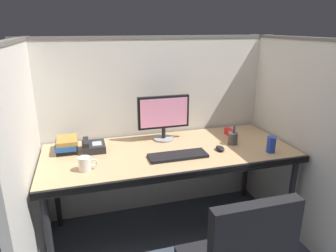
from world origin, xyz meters
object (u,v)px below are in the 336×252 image
keyboard_main (178,156)px  red_stapler (230,133)px  pen_cup (233,138)px  desk (170,157)px  book_stack (67,145)px  monitor_center (164,115)px  soda_can (271,144)px  coffee_mug (85,164)px  computer_mouse (220,148)px  desk_phone (93,146)px

keyboard_main → red_stapler: bearing=27.4°
pen_cup → desk: bearing=179.5°
pen_cup → book_stack: size_ratio=0.74×
pen_cup → monitor_center: bearing=153.4°
soda_can → pen_cup: bearing=130.8°
keyboard_main → red_stapler: (0.57, 0.30, 0.02)m
desk → keyboard_main: keyboard_main is taller
coffee_mug → monitor_center: bearing=32.4°
red_stapler → book_stack: 1.35m
keyboard_main → red_stapler: 0.65m
monitor_center → keyboard_main: (0.00, -0.38, -0.20)m
book_stack → coffee_mug: size_ratio=1.73×
coffee_mug → soda_can: soda_can is taller
monitor_center → keyboard_main: 0.43m
computer_mouse → book_stack: book_stack is taller
desk → red_stapler: red_stapler is taller
computer_mouse → pen_cup: 0.19m
computer_mouse → monitor_center: bearing=135.0°
desk → monitor_center: bearing=86.2°
book_stack → computer_mouse: bearing=-15.7°
keyboard_main → pen_cup: pen_cup is taller
monitor_center → keyboard_main: size_ratio=1.00×
computer_mouse → soda_can: bearing=-20.6°
keyboard_main → pen_cup: bearing=13.7°
desk → desk_phone: (-0.57, 0.17, 0.08)m
monitor_center → pen_cup: monitor_center is taller
red_stapler → desk_phone: desk_phone is taller
desk_phone → monitor_center: bearing=7.7°
computer_mouse → soda_can: size_ratio=0.79×
pen_cup → coffee_mug: 1.17m
coffee_mug → computer_mouse: bearing=3.5°
desk → pen_cup: 0.53m
monitor_center → red_stapler: bearing=-7.9°
desk → coffee_mug: 0.66m
pen_cup → soda_can: (0.20, -0.23, 0.01)m
pen_cup → book_stack: pen_cup is taller
book_stack → coffee_mug: 0.40m
monitor_center → desk_phone: 0.62m
red_stapler → book_stack: size_ratio=0.69×
keyboard_main → desk_phone: (-0.59, 0.30, 0.02)m
red_stapler → soda_can: (0.13, -0.40, 0.03)m
desk → computer_mouse: computer_mouse is taller
keyboard_main → soda_can: soda_can is taller
monitor_center → red_stapler: monitor_center is taller
desk → desk_phone: desk_phone is taller
red_stapler → soda_can: size_ratio=1.23×
book_stack → coffee_mug: book_stack is taller
desk → book_stack: size_ratio=8.73×
coffee_mug → desk_phone: 0.34m
pen_cup → soda_can: 0.30m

